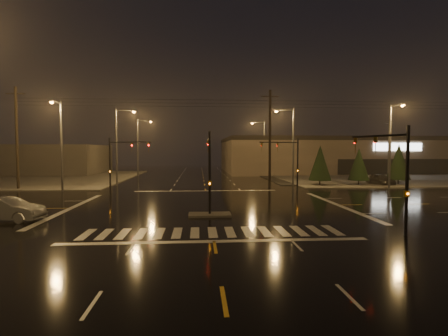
{
  "coord_description": "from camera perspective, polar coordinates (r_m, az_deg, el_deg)",
  "views": [
    {
      "loc": [
        -0.77,
        -28.58,
        4.68
      ],
      "look_at": [
        1.56,
        3.43,
        3.0
      ],
      "focal_mm": 28.0,
      "sensor_mm": 36.0,
      "label": 1
    }
  ],
  "objects": [
    {
      "name": "ground",
      "position": [
        28.97,
        -2.59,
        -6.3
      ],
      "size": [
        140.0,
        140.0,
        0.0
      ],
      "primitive_type": "plane",
      "color": "black",
      "rests_on": "ground"
    },
    {
      "name": "sidewalk_ne",
      "position": [
        66.33,
        23.5,
        -1.24
      ],
      "size": [
        36.0,
        36.0,
        0.12
      ],
      "primitive_type": "cube",
      "color": "#46433E",
      "rests_on": "ground"
    },
    {
      "name": "sidewalk_nw",
      "position": [
        65.63,
        -30.6,
        -1.46
      ],
      "size": [
        36.0,
        36.0,
        0.12
      ],
      "primitive_type": "cube",
      "color": "#46433E",
      "rests_on": "ground"
    },
    {
      "name": "median_island",
      "position": [
        25.02,
        -2.34,
        -7.61
      ],
      "size": [
        3.0,
        1.6,
        0.15
      ],
      "primitive_type": "cube",
      "color": "#46433E",
      "rests_on": "ground"
    },
    {
      "name": "crosswalk",
      "position": [
        20.14,
        -1.88,
        -10.43
      ],
      "size": [
        15.0,
        2.6,
        0.01
      ],
      "primitive_type": "cube",
      "color": "beige",
      "rests_on": "ground"
    },
    {
      "name": "stop_bar_near",
      "position": [
        18.2,
        -1.63,
        -11.89
      ],
      "size": [
        16.0,
        0.5,
        0.01
      ],
      "primitive_type": "cube",
      "color": "beige",
      "rests_on": "ground"
    },
    {
      "name": "stop_bar_far",
      "position": [
        39.86,
        -3.03,
        -3.74
      ],
      "size": [
        16.0,
        0.5,
        0.01
      ],
      "primitive_type": "cube",
      "color": "beige",
      "rests_on": "ground"
    },
    {
      "name": "parking_lot",
      "position": [
        67.09,
        28.08,
        -1.32
      ],
      "size": [
        50.0,
        24.0,
        0.08
      ],
      "primitive_type": "cube",
      "color": "black",
      "rests_on": "ground"
    },
    {
      "name": "retail_building",
      "position": [
        82.7,
        21.49,
        2.21
      ],
      "size": [
        60.2,
        28.3,
        7.2
      ],
      "color": "brown",
      "rests_on": "ground"
    },
    {
      "name": "commercial_block",
      "position": [
        78.46,
        -30.03,
        1.22
      ],
      "size": [
        30.0,
        18.0,
        5.6
      ],
      "primitive_type": "cube",
      "color": "#403B38",
      "rests_on": "ground"
    },
    {
      "name": "signal_mast_median",
      "position": [
        25.53,
        -2.43,
        0.91
      ],
      "size": [
        0.25,
        4.59,
        6.0
      ],
      "color": "black",
      "rests_on": "ground"
    },
    {
      "name": "signal_mast_ne",
      "position": [
        40.06,
        10.7,
        1.67
      ],
      "size": [
        4.84,
        1.86,
        6.0
      ],
      "color": "black",
      "rests_on": "ground"
    },
    {
      "name": "signal_mast_nw",
      "position": [
        39.69,
        -16.86,
        1.59
      ],
      "size": [
        4.84,
        1.86,
        6.0
      ],
      "color": "black",
      "rests_on": "ground"
    },
    {
      "name": "signal_mast_se",
      "position": [
        21.82,
        26.11,
        0.14
      ],
      "size": [
        1.55,
        3.87,
        6.0
      ],
      "color": "black",
      "rests_on": "ground"
    },
    {
      "name": "streetlight_1",
      "position": [
        47.74,
        -16.8,
        4.22
      ],
      "size": [
        2.77,
        0.32,
        10.0
      ],
      "color": "#38383A",
      "rests_on": "ground"
    },
    {
      "name": "streetlight_2",
      "position": [
        63.45,
        -13.63,
        3.93
      ],
      "size": [
        2.77,
        0.32,
        10.0
      ],
      "color": "#38383A",
      "rests_on": "ground"
    },
    {
      "name": "streetlight_3",
      "position": [
        46.16,
        10.89,
        4.34
      ],
      "size": [
        2.77,
        0.32,
        10.0
      ],
      "color": "#38383A",
      "rests_on": "ground"
    },
    {
      "name": "streetlight_4",
      "position": [
        65.68,
        6.35,
        3.96
      ],
      "size": [
        2.77,
        0.32,
        10.0
      ],
      "color": "#38383A",
      "rests_on": "ground"
    },
    {
      "name": "streetlight_5",
      "position": [
        42.59,
        -25.18,
        4.22
      ],
      "size": [
        0.32,
        2.77,
        10.0
      ],
      "color": "#38383A",
      "rests_on": "ground"
    },
    {
      "name": "streetlight_6",
      "position": [
        45.83,
        25.71,
        4.11
      ],
      "size": [
        0.32,
        2.77,
        10.0
      ],
      "color": "#38383A",
      "rests_on": "ground"
    },
    {
      "name": "utility_pole_0",
      "position": [
        47.6,
        -30.74,
        4.32
      ],
      "size": [
        2.2,
        0.32,
        12.0
      ],
      "color": "black",
      "rests_on": "ground"
    },
    {
      "name": "utility_pole_1",
      "position": [
        43.49,
        7.51,
        4.88
      ],
      "size": [
        2.2,
        0.32,
        12.0
      ],
      "color": "black",
      "rests_on": "ground"
    },
    {
      "name": "conifer_0",
      "position": [
        47.25,
        15.41,
        0.82
      ],
      "size": [
        2.92,
        2.92,
        5.26
      ],
      "color": "black",
      "rests_on": "ground"
    },
    {
      "name": "conifer_1",
      "position": [
        49.05,
        21.15,
        0.6
      ],
      "size": [
        2.69,
        2.69,
        4.9
      ],
      "color": "black",
      "rests_on": "ground"
    },
    {
      "name": "conifer_2",
      "position": [
        52.16,
        26.62,
        0.91
      ],
      "size": [
        3.04,
        3.04,
        5.45
      ],
      "color": "black",
      "rests_on": "ground"
    },
    {
      "name": "car_parked",
      "position": [
        50.83,
        24.15,
        -1.69
      ],
      "size": [
        2.53,
        4.68,
        1.51
      ],
      "primitive_type": "imported",
      "rotation": [
        0.0,
        0.0,
        0.17
      ],
      "color": "black",
      "rests_on": "ground"
    },
    {
      "name": "car_crossing",
      "position": [
        27.07,
        -31.98,
        -5.74
      ],
      "size": [
        4.94,
        2.35,
        1.56
      ],
      "primitive_type": "imported",
      "rotation": [
        0.0,
        0.0,
        1.42
      ],
      "color": "slate",
      "rests_on": "ground"
    }
  ]
}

